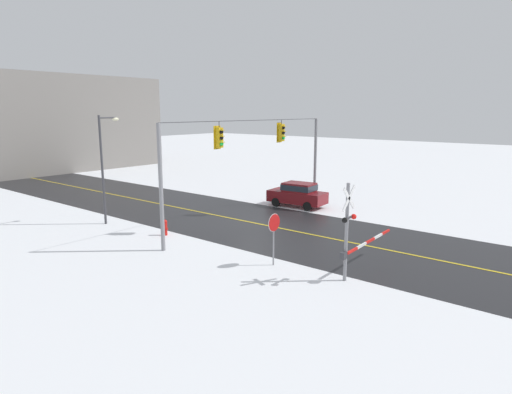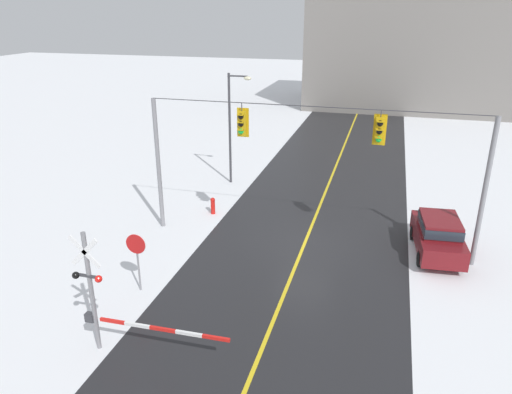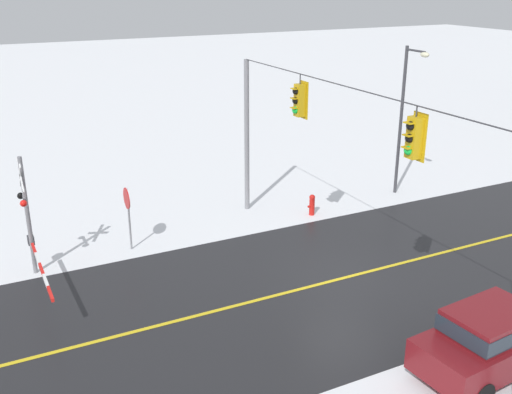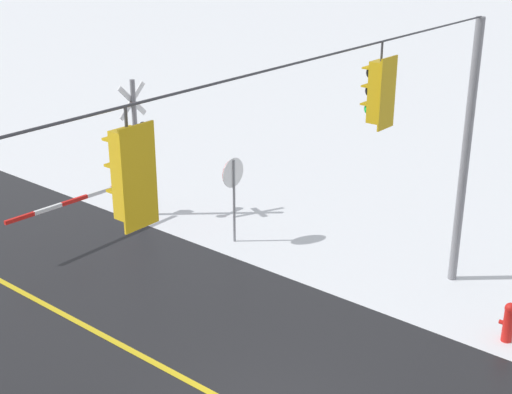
{
  "view_description": "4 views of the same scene",
  "coord_description": "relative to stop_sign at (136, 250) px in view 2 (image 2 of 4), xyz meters",
  "views": [
    {
      "loc": [
        -20.41,
        -16.73,
        6.76
      ],
      "look_at": [
        -2.69,
        -2.37,
        2.32
      ],
      "focal_mm": 31.2,
      "sensor_mm": 36.0,
      "label": 1
    },
    {
      "loc": [
        3.11,
        -19.33,
        9.94
      ],
      "look_at": [
        -2.15,
        -0.5,
        2.22
      ],
      "focal_mm": 33.8,
      "sensor_mm": 36.0,
      "label": 2
    },
    {
      "loc": [
        14.16,
        -10.2,
        9.25
      ],
      "look_at": [
        -2.22,
        -1.98,
        2.43
      ],
      "focal_mm": 41.91,
      "sensor_mm": 36.0,
      "label": 3
    },
    {
      "loc": [
        7.99,
        6.17,
        8.22
      ],
      "look_at": [
        -3.31,
        -3.1,
        2.47
      ],
      "focal_mm": 50.67,
      "sensor_mm": 36.0,
      "label": 4
    }
  ],
  "objects": [
    {
      "name": "ground_plane",
      "position": [
        5.28,
        5.49,
        -1.71
      ],
      "size": [
        160.0,
        160.0,
        0.0
      ],
      "primitive_type": "plane",
      "color": "white"
    },
    {
      "name": "road_asphalt",
      "position": [
        5.28,
        11.49,
        -1.71
      ],
      "size": [
        9.0,
        80.0,
        0.01
      ],
      "primitive_type": "cube",
      "color": "black",
      "rests_on": "ground"
    },
    {
      "name": "lane_centre_line",
      "position": [
        5.28,
        11.49,
        -1.7
      ],
      "size": [
        0.14,
        72.0,
        0.01
      ],
      "primitive_type": "cube",
      "color": "gold",
      "rests_on": "ground"
    },
    {
      "name": "signal_span",
      "position": [
        5.26,
        5.48,
        2.35
      ],
      "size": [
        14.2,
        0.47,
        6.22
      ],
      "color": "gray",
      "rests_on": "ground"
    },
    {
      "name": "stop_sign",
      "position": [
        0.0,
        0.0,
        0.0
      ],
      "size": [
        0.8,
        0.09,
        2.35
      ],
      "color": "gray",
      "rests_on": "ground"
    },
    {
      "name": "railroad_crossing",
      "position": [
        0.79,
        -3.33,
        0.24
      ],
      "size": [
        4.82,
        0.31,
        4.0
      ],
      "color": "gray",
      "rests_on": "ground"
    },
    {
      "name": "parked_car_maroon",
      "position": [
        10.89,
        6.01,
        -0.76
      ],
      "size": [
        2.11,
        4.31,
        1.74
      ],
      "color": "maroon",
      "rests_on": "ground"
    },
    {
      "name": "streetlamp_near",
      "position": [
        -0.31,
        12.36,
        2.2
      ],
      "size": [
        1.39,
        0.28,
        6.5
      ],
      "color": "#38383D",
      "rests_on": "ground"
    },
    {
      "name": "fire_hydrant",
      "position": [
        0.11,
        7.55,
        -1.25
      ],
      "size": [
        0.24,
        0.31,
        0.88
      ],
      "color": "red",
      "rests_on": "ground"
    },
    {
      "name": "building_distant",
      "position": [
        10.87,
        41.42,
        3.62
      ],
      "size": [
        22.55,
        13.23,
        10.67
      ],
      "primitive_type": "cube",
      "color": "slate",
      "rests_on": "ground"
    }
  ]
}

